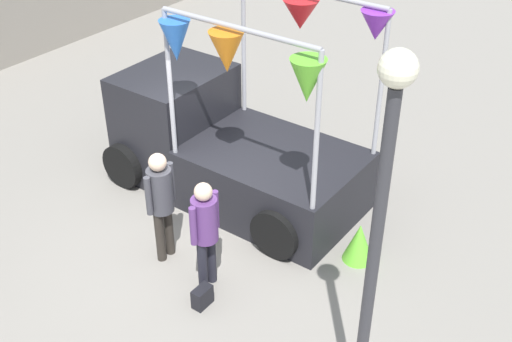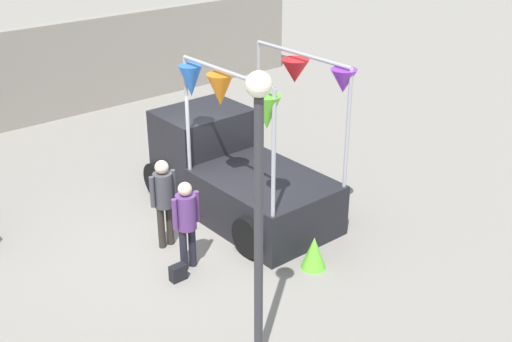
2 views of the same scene
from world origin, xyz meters
TOP-DOWN VIEW (x-y plane):
  - ground_plane at (0.00, 0.00)m, footprint 60.00×60.00m
  - vendor_truck at (1.28, 0.53)m, footprint 2.39×4.11m
  - person_customer at (-0.71, -0.80)m, footprint 0.53×0.34m
  - person_vendor at (-0.61, 0.06)m, footprint 0.53×0.34m
  - handbag at (-1.06, -1.00)m, footprint 0.28×0.16m
  - street_lamp at (-1.30, -3.37)m, footprint 0.32×0.32m
  - folded_kite_bundle_lime at (0.95, -2.19)m, footprint 0.62×0.62m

SIDE VIEW (x-z plane):
  - ground_plane at x=0.00m, z-range 0.00..0.00m
  - handbag at x=-1.06m, z-range 0.00..0.28m
  - folded_kite_bundle_lime at x=0.95m, z-range 0.00..0.60m
  - vendor_truck at x=1.28m, z-range -0.76..2.50m
  - person_customer at x=-0.71m, z-range 0.17..1.80m
  - person_vendor at x=-0.61m, z-range 0.18..1.88m
  - street_lamp at x=-1.30m, z-range 0.62..4.81m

